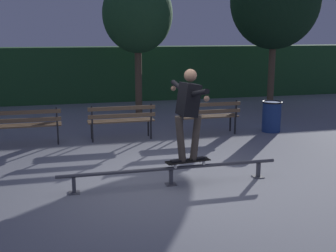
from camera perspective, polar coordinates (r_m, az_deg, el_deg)
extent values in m
plane|color=slate|center=(7.47, 0.29, -7.63)|extent=(90.00, 90.00, 0.00)
cube|color=#234C28|center=(16.56, -8.07, 6.88)|extent=(24.00, 1.20, 2.02)
cylinder|color=#47474C|center=(7.32, 0.40, -5.64)|extent=(3.82, 0.06, 0.06)
cube|color=#47474C|center=(7.16, -12.38, -7.71)|extent=(0.06, 0.06, 0.26)
cube|color=#47474C|center=(7.21, -12.33, -8.64)|extent=(0.18, 0.18, 0.01)
cube|color=#47474C|center=(7.37, 0.40, -6.83)|extent=(0.06, 0.06, 0.26)
cube|color=#47474C|center=(7.42, 0.40, -7.73)|extent=(0.18, 0.18, 0.01)
cube|color=#47474C|center=(7.92, 11.89, -5.74)|extent=(0.06, 0.06, 0.26)
cube|color=#47474C|center=(7.96, 11.86, -6.59)|extent=(0.18, 0.18, 0.01)
cube|color=black|center=(7.37, 2.65, -4.65)|extent=(0.80, 0.30, 0.02)
cube|color=black|center=(7.36, 2.66, -4.58)|extent=(0.78, 0.29, 0.00)
cube|color=#9E9EA3|center=(7.48, 4.51, -4.55)|extent=(0.07, 0.18, 0.02)
cube|color=#9E9EA3|center=(7.27, 0.74, -5.02)|extent=(0.07, 0.18, 0.02)
cylinder|color=beige|center=(7.42, 4.78, -4.98)|extent=(0.06, 0.04, 0.05)
cylinder|color=beige|center=(7.56, 4.24, -4.65)|extent=(0.06, 0.04, 0.05)
cylinder|color=beige|center=(7.21, 0.98, -5.46)|extent=(0.06, 0.04, 0.05)
cylinder|color=beige|center=(7.35, 0.50, -5.10)|extent=(0.06, 0.04, 0.05)
cube|color=black|center=(7.43, 3.92, -4.32)|extent=(0.27, 0.13, 0.03)
cube|color=black|center=(7.29, 1.36, -4.63)|extent=(0.27, 0.13, 0.03)
cylinder|color=#473D33|center=(7.32, 3.69, -1.54)|extent=(0.22, 0.15, 0.79)
cylinder|color=#473D33|center=(7.21, 1.67, -1.74)|extent=(0.22, 0.15, 0.79)
cube|color=black|center=(7.13, 2.74, 3.51)|extent=(0.38, 0.40, 0.57)
cylinder|color=black|center=(6.77, 4.08, 4.39)|extent=(0.16, 0.61, 0.21)
cylinder|color=black|center=(7.45, 1.54, 5.15)|extent=(0.16, 0.61, 0.21)
sphere|color=#A37556|center=(6.53, 5.14, 3.63)|extent=(0.09, 0.09, 0.09)
sphere|color=#A37556|center=(7.71, 0.72, 5.02)|extent=(0.09, 0.09, 0.09)
sphere|color=#A37556|center=(7.09, 2.99, 6.72)|extent=(0.21, 0.21, 0.21)
cube|color=black|center=(10.56, -14.40, -0.80)|extent=(0.04, 0.04, 0.44)
cube|color=black|center=(10.25, -14.40, -1.20)|extent=(0.04, 0.04, 0.44)
cube|color=black|center=(10.12, -14.54, 1.17)|extent=(0.04, 0.04, 0.44)
cube|color=brown|center=(10.53, -18.30, 0.24)|extent=(1.60, 0.09, 0.04)
cube|color=brown|center=(10.39, -18.35, 0.08)|extent=(1.60, 0.09, 0.04)
cube|color=brown|center=(10.25, -18.41, -0.08)|extent=(1.60, 0.09, 0.04)
cube|color=brown|center=(10.15, -18.50, 0.73)|extent=(1.60, 0.04, 0.09)
cube|color=brown|center=(10.12, -18.56, 1.73)|extent=(1.60, 0.04, 0.09)
cube|color=black|center=(10.77, -2.63, -0.18)|extent=(0.04, 0.04, 0.44)
cube|color=black|center=(10.46, -2.28, -0.55)|extent=(0.04, 0.04, 0.44)
cube|color=black|center=(10.33, -2.26, 1.79)|extent=(0.04, 0.04, 0.44)
cube|color=black|center=(10.59, -10.12, -0.58)|extent=(0.04, 0.04, 0.44)
cube|color=black|center=(10.28, -9.99, -0.96)|extent=(0.04, 0.04, 0.44)
cube|color=black|center=(10.15, -10.06, 1.40)|extent=(0.04, 0.04, 0.44)
cube|color=brown|center=(10.59, -6.36, 0.86)|extent=(1.60, 0.09, 0.04)
cube|color=brown|center=(10.45, -6.25, 0.71)|extent=(1.60, 0.09, 0.04)
cube|color=brown|center=(10.31, -6.15, 0.56)|extent=(1.60, 0.09, 0.04)
cube|color=brown|center=(10.21, -6.11, 1.37)|extent=(1.60, 0.04, 0.09)
cube|color=brown|center=(10.18, -6.13, 2.36)|extent=(1.60, 0.04, 0.09)
cube|color=black|center=(11.40, 8.27, 0.41)|extent=(0.04, 0.04, 0.44)
cube|color=black|center=(11.11, 8.89, 0.08)|extent=(0.04, 0.04, 0.44)
cube|color=black|center=(10.99, 9.05, 2.28)|extent=(0.04, 0.04, 0.44)
cube|color=black|center=(10.95, 1.43, 0.04)|extent=(0.04, 0.04, 0.44)
cube|color=black|center=(10.65, 1.89, -0.31)|extent=(0.04, 0.04, 0.44)
cube|color=black|center=(10.52, 1.97, 1.98)|extent=(0.04, 0.04, 0.44)
cube|color=brown|center=(11.09, 4.98, 1.41)|extent=(1.60, 0.09, 0.04)
cube|color=brown|center=(10.96, 5.21, 1.28)|extent=(1.60, 0.09, 0.04)
cube|color=brown|center=(10.83, 5.46, 1.14)|extent=(1.60, 0.09, 0.04)
cube|color=brown|center=(10.73, 5.60, 1.92)|extent=(1.60, 0.04, 0.09)
cube|color=brown|center=(10.70, 5.62, 2.86)|extent=(1.60, 0.04, 0.09)
cylinder|color=brown|center=(13.80, -3.94, 6.24)|extent=(0.22, 0.22, 2.18)
ellipsoid|color=#234C28|center=(13.73, -4.07, 14.63)|extent=(2.18, 2.18, 2.39)
cylinder|color=brown|center=(15.02, 13.55, 6.76)|extent=(0.22, 0.22, 2.36)
cylinder|color=navy|center=(11.53, 13.58, 1.19)|extent=(0.48, 0.48, 0.78)
torus|color=black|center=(11.46, 13.67, 3.10)|extent=(0.52, 0.52, 0.04)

